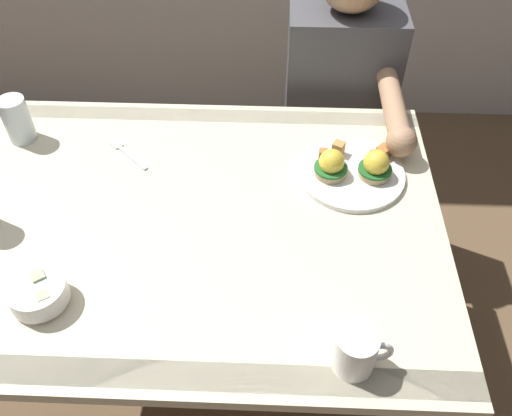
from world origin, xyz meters
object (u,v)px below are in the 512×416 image
(dining_table, at_px, (193,246))
(fruit_bowl, at_px, (38,293))
(water_glass_far, at_px, (18,122))
(diner_person, at_px, (340,103))
(eggs_benedict_plate, at_px, (353,169))
(fork, at_px, (126,153))
(coffee_mug, at_px, (356,351))

(dining_table, xyz_separation_m, fruit_bowl, (-0.28, -0.25, 0.14))
(dining_table, distance_m, water_glass_far, 0.59)
(dining_table, relative_size, fruit_bowl, 10.00)
(dining_table, height_order, fruit_bowl, fruit_bowl)
(fruit_bowl, height_order, diner_person, diner_person)
(dining_table, distance_m, eggs_benedict_plate, 0.45)
(dining_table, height_order, eggs_benedict_plate, eggs_benedict_plate)
(dining_table, bearing_deg, fork, 131.18)
(water_glass_far, bearing_deg, dining_table, -29.48)
(fruit_bowl, xyz_separation_m, fork, (0.08, 0.47, -0.03))
(fork, height_order, diner_person, diner_person)
(dining_table, distance_m, fruit_bowl, 0.40)
(fork, bearing_deg, fruit_bowl, -99.58)
(dining_table, bearing_deg, fruit_bowl, -138.04)
(eggs_benedict_plate, height_order, water_glass_far, water_glass_far)
(coffee_mug, height_order, water_glass_far, water_glass_far)
(water_glass_far, xyz_separation_m, diner_person, (0.89, 0.32, -0.15))
(water_glass_far, bearing_deg, fruit_bowl, -67.87)
(dining_table, distance_m, diner_person, 0.72)
(fork, relative_size, water_glass_far, 0.98)
(eggs_benedict_plate, relative_size, diner_person, 0.24)
(coffee_mug, distance_m, diner_person, 0.98)
(dining_table, xyz_separation_m, diner_person, (0.40, 0.60, 0.02))
(fork, bearing_deg, diner_person, 32.09)
(fork, bearing_deg, dining_table, -48.82)
(diner_person, bearing_deg, fruit_bowl, -128.68)
(eggs_benedict_plate, bearing_deg, diner_person, 88.89)
(fruit_bowl, bearing_deg, diner_person, 51.32)
(fork, distance_m, diner_person, 0.71)
(fork, xyz_separation_m, water_glass_far, (-0.29, 0.05, 0.05))
(eggs_benedict_plate, height_order, fork, eggs_benedict_plate)
(dining_table, height_order, coffee_mug, coffee_mug)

